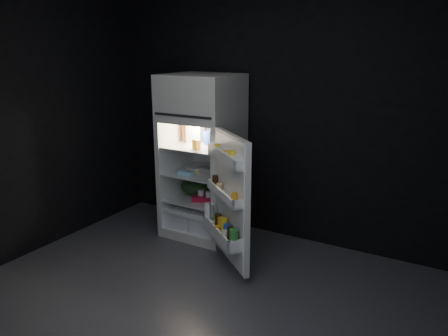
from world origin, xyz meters
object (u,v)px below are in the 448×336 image
Objects in this scene: egg_carton at (211,171)px; yogurt_tray at (206,198)px; fridge_door at (228,202)px; refrigerator at (203,151)px; milk_jug at (195,132)px.

yogurt_tray is at bearing -146.13° from egg_carton.
egg_carton reaches higher than yogurt_tray.
fridge_door is 0.76m from egg_carton.
fridge_door is 4.06× the size of egg_carton.
fridge_door reaches higher than yogurt_tray.
yogurt_tray is at bearing 138.29° from fridge_door.
refrigerator is at bearing 137.22° from fridge_door.
fridge_door is 5.08× the size of milk_jug.
egg_carton is (0.28, -0.12, -0.38)m from milk_jug.
fridge_door is at bearing -42.78° from refrigerator.
refrigerator is 6.36× the size of yogurt_tray.
milk_jug is (-0.13, 0.05, 0.19)m from refrigerator.
milk_jug is at bearing 160.23° from refrigerator.
egg_carton is (-0.52, 0.55, 0.08)m from fridge_door.
milk_jug is at bearing 158.35° from egg_carton.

